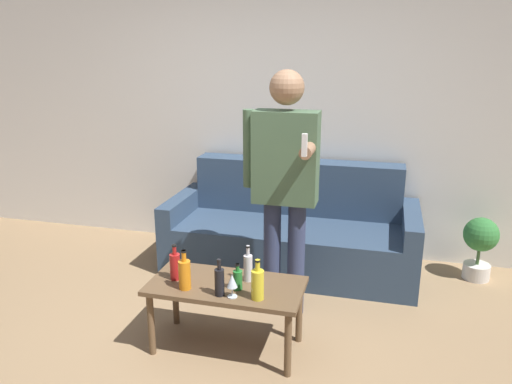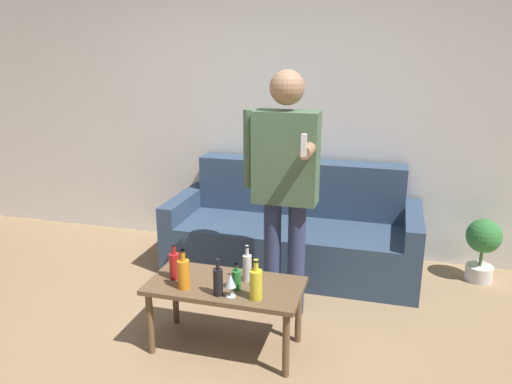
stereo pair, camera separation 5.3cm
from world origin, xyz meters
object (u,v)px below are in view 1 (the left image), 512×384
coffee_table (226,292)px  person_standing_front (285,176)px  couch (292,231)px  bottle_orange (258,284)px

coffee_table → person_standing_front: (0.26, 0.56, 0.64)m
couch → bottle_orange: 1.53m
bottle_orange → coffee_table: bearing=150.9°
coffee_table → person_standing_front: size_ratio=0.56×
coffee_table → bottle_orange: (0.24, -0.13, 0.16)m
coffee_table → person_standing_front: bearing=65.3°
couch → coffee_table: couch is taller
coffee_table → bottle_orange: size_ratio=3.90×
couch → person_standing_front: person_standing_front is taller
coffee_table → person_standing_front: 0.89m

